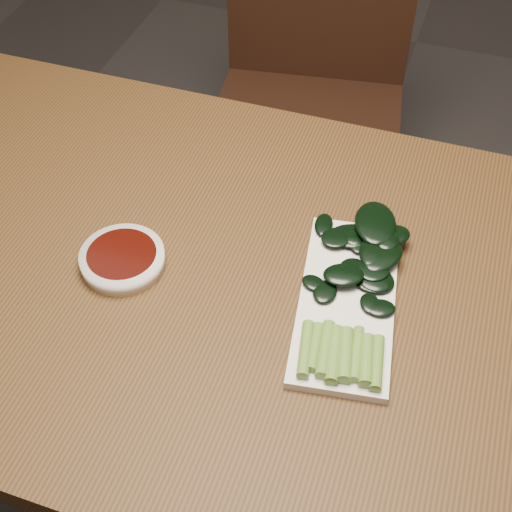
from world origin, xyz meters
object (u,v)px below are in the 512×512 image
(gai_lan, at_px, (360,279))
(chair_far, at_px, (310,90))
(serving_plate, at_px, (347,302))
(table, at_px, (260,309))
(sauce_bowl, at_px, (122,259))

(gai_lan, bearing_deg, chair_far, 109.28)
(serving_plate, bearing_deg, gai_lan, 73.01)
(table, xyz_separation_m, serving_plate, (0.13, -0.01, 0.08))
(serving_plate, relative_size, gai_lan, 0.94)
(sauce_bowl, bearing_deg, chair_far, 86.68)
(chair_far, relative_size, serving_plate, 2.79)
(table, distance_m, serving_plate, 0.15)
(sauce_bowl, relative_size, gai_lan, 0.36)
(sauce_bowl, xyz_separation_m, gai_lan, (0.34, 0.06, 0.01))
(sauce_bowl, relative_size, serving_plate, 0.39)
(serving_plate, distance_m, gai_lan, 0.04)
(sauce_bowl, distance_m, gai_lan, 0.35)
(table, bearing_deg, sauce_bowl, -168.68)
(chair_far, distance_m, sauce_bowl, 0.93)
(serving_plate, bearing_deg, sauce_bowl, -174.37)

